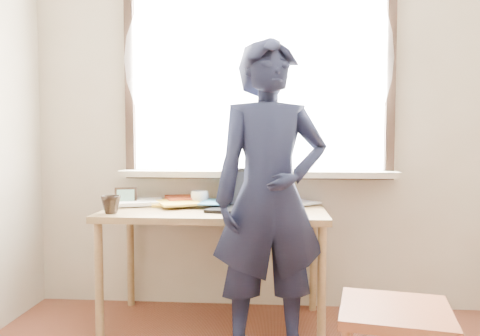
# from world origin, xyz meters

# --- Properties ---
(desk) EXTENTS (1.36, 0.68, 0.73)m
(desk) POSITION_xyz_m (-0.45, 1.63, 0.65)
(desk) COLOR olive
(desk) RESTS_ON ground
(laptop) EXTENTS (0.44, 0.39, 0.25)m
(laptop) POSITION_xyz_m (-0.27, 1.60, 0.79)
(laptop) COLOR black
(laptop) RESTS_ON desk
(mug_white) EXTENTS (0.16, 0.16, 0.09)m
(mug_white) POSITION_xyz_m (-0.58, 1.82, 0.77)
(mug_white) COLOR white
(mug_white) RESTS_ON desk
(mug_dark) EXTENTS (0.16, 0.16, 0.11)m
(mug_dark) POSITION_xyz_m (-1.03, 1.42, 0.78)
(mug_dark) COLOR black
(mug_dark) RESTS_ON desk
(mouse) EXTENTS (0.09, 0.06, 0.03)m
(mouse) POSITION_xyz_m (0.05, 1.53, 0.75)
(mouse) COLOR black
(mouse) RESTS_ON desk
(desk_clutter) EXTENTS (0.76, 0.44, 0.04)m
(desk_clutter) POSITION_xyz_m (-0.79, 1.82, 0.75)
(desk_clutter) COLOR white
(desk_clutter) RESTS_ON desk
(book_a) EXTENTS (0.28, 0.33, 0.03)m
(book_a) POSITION_xyz_m (-0.78, 1.89, 0.74)
(book_a) COLOR white
(book_a) RESTS_ON desk
(book_b) EXTENTS (0.33, 0.33, 0.02)m
(book_b) POSITION_xyz_m (-0.00, 1.91, 0.74)
(book_b) COLOR white
(book_b) RESTS_ON desk
(picture_frame) EXTENTS (0.14, 0.05, 0.11)m
(picture_frame) POSITION_xyz_m (-1.05, 1.73, 0.78)
(picture_frame) COLOR black
(picture_frame) RESTS_ON desk
(work_chair) EXTENTS (0.52, 0.51, 0.46)m
(work_chair) POSITION_xyz_m (0.43, 0.74, 0.39)
(work_chair) COLOR brown
(work_chair) RESTS_ON ground
(person) EXTENTS (0.69, 0.53, 1.69)m
(person) POSITION_xyz_m (-0.10, 1.26, 0.85)
(person) COLOR black
(person) RESTS_ON ground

